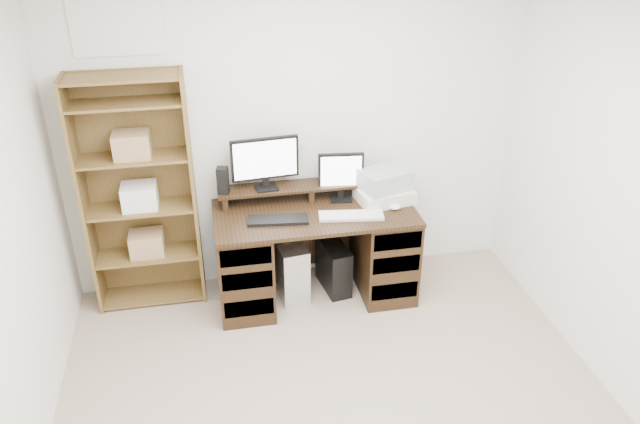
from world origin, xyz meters
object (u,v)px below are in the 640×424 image
object	(u,v)px
desk	(315,252)
tower_black	(334,266)
monitor_small	(341,175)
monitor_wide	(265,161)
printer	(384,195)
bookshelf	(140,192)
tower_silver	(289,266)

from	to	relation	value
desk	tower_black	xyz separation A→B (m)	(0.16, 0.05, -0.19)
desk	monitor_small	xyz separation A→B (m)	(0.23, 0.15, 0.57)
monitor_wide	printer	xyz separation A→B (m)	(0.89, -0.15, -0.29)
monitor_wide	bookshelf	size ratio (longest dim) A/B	0.28
printer	tower_silver	bearing A→B (deg)	169.69
tower_silver	bookshelf	size ratio (longest dim) A/B	0.26
monitor_small	tower_silver	bearing A→B (deg)	-163.30
desk	bookshelf	size ratio (longest dim) A/B	0.83
monitor_small	printer	xyz separation A→B (m)	(0.32, -0.10, -0.15)
monitor_wide	tower_black	world-z (taller)	monitor_wide
printer	tower_silver	size ratio (longest dim) A/B	0.87
monitor_small	bookshelf	size ratio (longest dim) A/B	0.21
monitor_wide	printer	world-z (taller)	monitor_wide
tower_black	bookshelf	bearing A→B (deg)	164.72
monitor_wide	monitor_small	bearing A→B (deg)	-10.41
desk	monitor_small	bearing A→B (deg)	33.28
bookshelf	desk	bearing A→B (deg)	-9.61
desk	monitor_small	size ratio (longest dim) A/B	3.99
desk	printer	distance (m)	0.69
tower_silver	monitor_small	bearing A→B (deg)	2.59
tower_black	monitor_small	bearing A→B (deg)	46.56
monitor_wide	tower_silver	size ratio (longest dim) A/B	1.09
desk	printer	xyz separation A→B (m)	(0.55, 0.06, 0.41)
monitor_small	bookshelf	world-z (taller)	bookshelf
monitor_small	tower_black	world-z (taller)	monitor_small
monitor_wide	printer	bearing A→B (deg)	-14.55
tower_black	printer	bearing A→B (deg)	-8.25
monitor_small	printer	size ratio (longest dim) A/B	0.93
monitor_small	tower_silver	xyz separation A→B (m)	(-0.43, -0.08, -0.72)
monitor_small	bookshelf	xyz separation A→B (m)	(-1.49, 0.06, -0.04)
monitor_wide	monitor_small	xyz separation A→B (m)	(0.57, -0.05, -0.14)
desk	monitor_small	world-z (taller)	monitor_small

